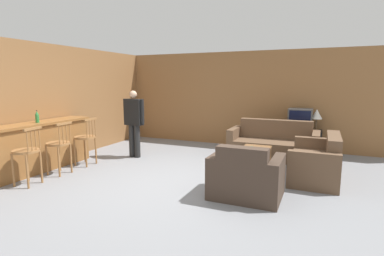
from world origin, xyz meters
TOP-DOWN VIEW (x-y plane):
  - ground_plane at (0.00, 0.00)m, footprint 24.00×24.00m
  - wall_back at (0.00, 3.53)m, footprint 9.40×0.08m
  - wall_left at (-3.23, 1.27)m, footprint 0.08×8.53m
  - bar_counter at (-2.90, -0.51)m, footprint 0.55×2.39m
  - bar_chair_near at (-2.32, -1.19)m, footprint 0.48×0.48m
  - bar_chair_mid at (-2.32, -0.50)m, footprint 0.44×0.44m
  - bar_chair_far at (-2.32, 0.21)m, footprint 0.44×0.44m
  - couch_far at (1.29, 2.44)m, footprint 2.00×0.90m
  - armchair_near at (1.28, -0.23)m, footprint 1.07×0.85m
  - loveseat_right at (2.27, 1.18)m, footprint 0.82×1.54m
  - coffee_table at (1.09, 1.22)m, footprint 0.56×1.04m
  - tv_unit at (1.81, 3.18)m, footprint 1.05×0.46m
  - tv at (1.81, 3.17)m, footprint 0.57×0.41m
  - bottle at (-2.85, -0.50)m, footprint 0.07×0.07m
  - book_on_table at (0.99, 1.31)m, footprint 0.21×0.20m
  - table_lamp at (2.18, 3.18)m, footprint 0.26×0.26m
  - person_by_window at (-1.75, 1.20)m, footprint 0.59×0.22m

SIDE VIEW (x-z plane):
  - ground_plane at x=0.00m, z-range 0.00..0.00m
  - tv_unit at x=1.81m, z-range 0.00..0.60m
  - loveseat_right at x=2.27m, z-range -0.11..0.73m
  - couch_far at x=1.29m, z-range -0.13..0.75m
  - armchair_near at x=1.28m, z-range -0.12..0.74m
  - coffee_table at x=1.09m, z-range 0.15..0.59m
  - book_on_table at x=0.99m, z-range 0.44..0.46m
  - bar_counter at x=-2.90m, z-range 0.00..0.99m
  - bar_chair_near at x=-2.32m, z-range 0.04..1.06m
  - bar_chair_mid at x=-2.32m, z-range 0.04..1.06m
  - bar_chair_far at x=-2.32m, z-range 0.04..1.06m
  - tv at x=1.81m, z-range 0.60..1.13m
  - person_by_window at x=-1.75m, z-range 0.10..1.68m
  - table_lamp at x=2.18m, z-range 0.73..1.25m
  - bottle at x=-2.85m, z-range 0.97..1.22m
  - wall_back at x=0.00m, z-range 0.00..2.60m
  - wall_left at x=-3.23m, z-range 0.00..2.60m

